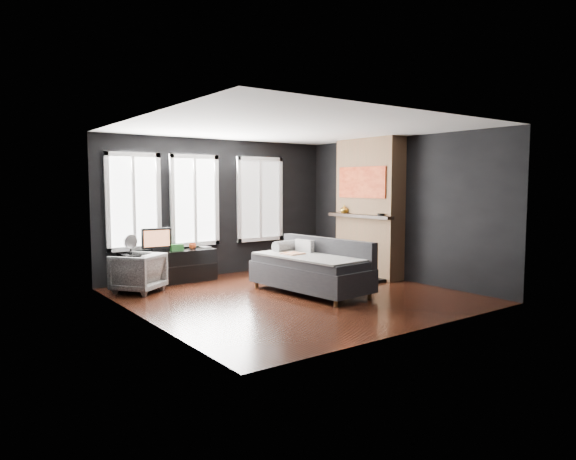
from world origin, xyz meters
TOP-DOWN VIEW (x-y plane):
  - floor at (0.00, 0.00)m, footprint 5.00×5.00m
  - ceiling at (0.00, 0.00)m, footprint 5.00×5.00m
  - wall_back at (0.00, 2.50)m, footprint 5.00×0.02m
  - wall_left at (-2.50, 0.00)m, footprint 0.02×5.00m
  - wall_right at (2.50, 0.00)m, footprint 0.02×5.00m
  - windows at (-0.45, 2.46)m, footprint 4.00×0.16m
  - fireplace at (2.30, 0.60)m, footprint 0.70×1.62m
  - sofa at (0.35, 0.01)m, footprint 1.26×2.21m
  - stripe_pillow at (0.54, 0.42)m, footprint 0.13×0.40m
  - armchair at (-1.95, 1.77)m, footprint 0.97×0.96m
  - media_console at (-1.20, 2.24)m, footprint 1.74×0.55m
  - monitor at (-1.43, 2.23)m, footprint 0.55×0.15m
  - desk_fan at (-1.89, 2.26)m, footprint 0.29×0.29m
  - mug at (-0.72, 2.22)m, footprint 0.14×0.12m
  - book at (-0.51, 2.27)m, footprint 0.16×0.02m
  - storage_box at (-1.07, 2.17)m, footprint 0.24×0.16m
  - mantel_vase at (2.05, 1.05)m, footprint 0.22×0.22m
  - mantel_clock at (2.05, 0.05)m, footprint 0.15×0.15m

SIDE VIEW (x-z plane):
  - floor at x=0.00m, z-range 0.00..0.00m
  - media_console at x=-1.20m, z-range 0.00..0.60m
  - armchair at x=-1.95m, z-range 0.00..0.73m
  - sofa at x=0.35m, z-range 0.00..0.91m
  - stripe_pillow at x=0.54m, z-range 0.46..0.85m
  - storage_box at x=-1.07m, z-range 0.60..0.72m
  - mug at x=-0.72m, z-range 0.60..0.73m
  - book at x=-0.51m, z-range 0.60..0.81m
  - desk_fan at x=-1.89m, z-range 0.60..0.95m
  - monitor at x=-1.43m, z-range 0.60..1.08m
  - mantel_clock at x=2.05m, z-range 1.23..1.27m
  - mantel_vase at x=2.05m, z-range 1.23..1.39m
  - wall_back at x=0.00m, z-range 0.00..2.70m
  - wall_left at x=-2.50m, z-range 0.00..2.70m
  - wall_right at x=2.50m, z-range 0.00..2.70m
  - fireplace at x=2.30m, z-range 0.00..2.70m
  - windows at x=-0.45m, z-range 1.50..3.26m
  - ceiling at x=0.00m, z-range 2.70..2.70m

